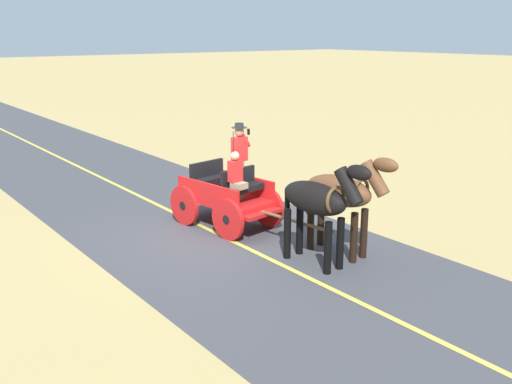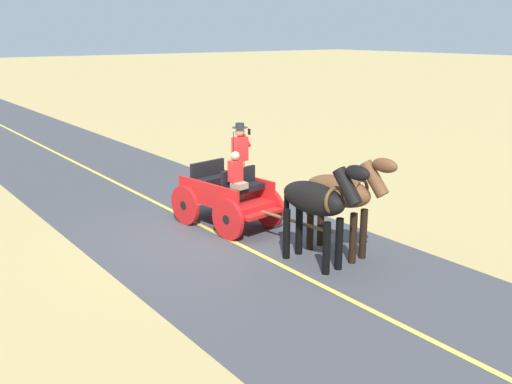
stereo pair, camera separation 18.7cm
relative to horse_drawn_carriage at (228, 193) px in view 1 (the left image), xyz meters
name	(u,v)px [view 1 (the left image)]	position (x,y,z in m)	size (l,w,h in m)	color
ground_plane	(219,235)	(0.53, 0.37, -0.82)	(200.00, 200.00, 0.00)	tan
road_surface	(219,235)	(0.53, 0.37, -0.81)	(5.86, 160.00, 0.01)	#424247
road_centre_stripe	(219,234)	(0.53, 0.37, -0.81)	(0.12, 160.00, 0.00)	#DBCC4C
horse_drawn_carriage	(228,193)	(0.00, 0.00, 0.00)	(1.75, 4.51, 2.50)	red
horse_near_side	(343,194)	(-0.83, 2.94, 0.51)	(0.82, 2.15, 2.21)	brown
horse_off_side	(319,201)	(-0.05, 3.05, 0.51)	(0.69, 2.14, 2.21)	black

